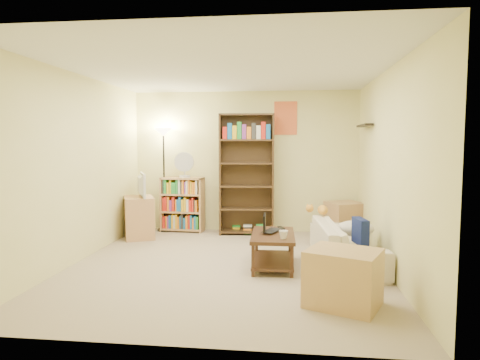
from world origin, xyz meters
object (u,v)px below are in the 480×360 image
(coffee_table, at_px, (273,245))
(television, at_px, (138,185))
(desk_fan, at_px, (184,164))
(side_table, at_px, (344,220))
(tv_stand, at_px, (139,217))
(laptop, at_px, (275,232))
(end_cabinet, at_px, (343,278))
(floor_lamp, at_px, (164,149))
(tall_bookshelf, at_px, (247,171))
(short_bookshelf, at_px, (182,204))
(tabby_cat, at_px, (320,210))
(mug, at_px, (283,235))
(sofa, at_px, (346,243))

(coffee_table, xyz_separation_m, television, (-2.30, 1.45, 0.61))
(desk_fan, height_order, side_table, desk_fan)
(tv_stand, bearing_deg, television, 155.89)
(laptop, relative_size, end_cabinet, 0.64)
(television, xyz_separation_m, side_table, (3.42, 0.39, -0.59))
(desk_fan, height_order, end_cabinet, desk_fan)
(laptop, bearing_deg, floor_lamp, 65.86)
(tall_bookshelf, relative_size, short_bookshelf, 2.14)
(tabby_cat, distance_m, laptop, 1.12)
(tabby_cat, bearing_deg, desk_fan, 155.93)
(end_cabinet, bearing_deg, mug, 121.94)
(coffee_table, height_order, laptop, laptop)
(laptop, distance_m, short_bookshelf, 2.63)
(tall_bookshelf, xyz_separation_m, end_cabinet, (1.27, -3.17, -0.82))
(tabby_cat, bearing_deg, floor_lamp, 158.22)
(sofa, relative_size, tall_bookshelf, 0.90)
(mug, bearing_deg, television, 144.69)
(tabby_cat, height_order, short_bookshelf, short_bookshelf)
(laptop, relative_size, short_bookshelf, 0.44)
(floor_lamp, relative_size, side_table, 3.09)
(tabby_cat, xyz_separation_m, mug, (-0.52, -1.25, -0.12))
(sofa, height_order, end_cabinet, end_cabinet)
(coffee_table, bearing_deg, laptop, 64.86)
(sofa, relative_size, floor_lamp, 1.01)
(tall_bookshelf, distance_m, desk_fan, 1.12)
(tv_stand, bearing_deg, short_bookshelf, 21.20)
(side_table, bearing_deg, television, -173.52)
(short_bookshelf, distance_m, end_cabinet, 4.09)
(side_table, bearing_deg, laptop, -121.70)
(sofa, xyz_separation_m, coffee_table, (-0.95, -0.29, 0.01))
(mug, xyz_separation_m, floor_lamp, (-2.18, 2.32, 0.99))
(tall_bookshelf, xyz_separation_m, short_bookshelf, (-1.17, 0.11, -0.61))
(sofa, bearing_deg, laptop, 99.22)
(mug, relative_size, desk_fan, 0.27)
(end_cabinet, bearing_deg, sofa, 81.85)
(short_bookshelf, distance_m, side_table, 2.84)
(end_cabinet, bearing_deg, side_table, 82.79)
(sofa, bearing_deg, tv_stand, 65.71)
(laptop, height_order, television, television)
(television, height_order, desk_fan, desk_fan)
(tv_stand, bearing_deg, laptop, -54.90)
(end_cabinet, bearing_deg, short_bookshelf, 126.63)
(tabby_cat, distance_m, end_cabinet, 2.23)
(laptop, relative_size, tall_bookshelf, 0.21)
(laptop, bearing_deg, mug, -142.22)
(tv_stand, distance_m, short_bookshelf, 0.85)
(short_bookshelf, relative_size, side_table, 1.62)
(laptop, xyz_separation_m, side_table, (1.10, 1.77, -0.15))
(tv_stand, height_order, desk_fan, desk_fan)
(television, bearing_deg, tabby_cat, -123.31)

